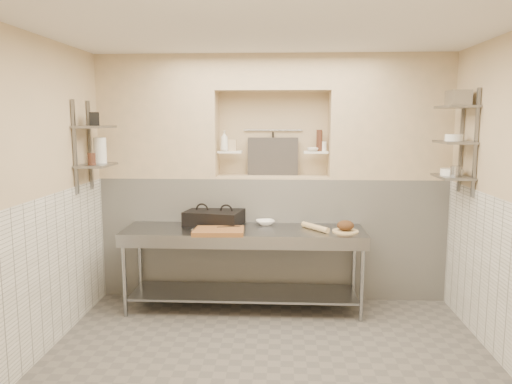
# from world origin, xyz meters

# --- Properties ---
(floor) EXTENTS (4.00, 3.90, 0.10)m
(floor) POSITION_xyz_m (0.00, 0.00, -0.05)
(floor) COLOR #625D57
(floor) RESTS_ON ground
(ceiling) EXTENTS (4.00, 3.90, 0.10)m
(ceiling) POSITION_xyz_m (0.00, 0.00, 2.85)
(ceiling) COLOR silver
(ceiling) RESTS_ON ground
(wall_left) EXTENTS (0.10, 3.90, 2.80)m
(wall_left) POSITION_xyz_m (-2.05, 0.00, 1.40)
(wall_left) COLOR tan
(wall_left) RESTS_ON ground
(wall_back) EXTENTS (4.00, 0.10, 2.80)m
(wall_back) POSITION_xyz_m (0.00, 2.00, 1.40)
(wall_back) COLOR tan
(wall_back) RESTS_ON ground
(wall_front) EXTENTS (4.00, 0.10, 2.80)m
(wall_front) POSITION_xyz_m (0.00, -2.00, 1.40)
(wall_front) COLOR tan
(wall_front) RESTS_ON ground
(backwall_lower) EXTENTS (4.00, 0.40, 1.40)m
(backwall_lower) POSITION_xyz_m (0.00, 1.75, 0.70)
(backwall_lower) COLOR silver
(backwall_lower) RESTS_ON floor
(alcove_sill) EXTENTS (1.30, 0.40, 0.02)m
(alcove_sill) POSITION_xyz_m (0.00, 1.75, 1.41)
(alcove_sill) COLOR tan
(alcove_sill) RESTS_ON backwall_lower
(backwall_pillar_left) EXTENTS (1.35, 0.40, 1.40)m
(backwall_pillar_left) POSITION_xyz_m (-1.33, 1.75, 2.10)
(backwall_pillar_left) COLOR tan
(backwall_pillar_left) RESTS_ON backwall_lower
(backwall_pillar_right) EXTENTS (1.35, 0.40, 1.40)m
(backwall_pillar_right) POSITION_xyz_m (1.33, 1.75, 2.10)
(backwall_pillar_right) COLOR tan
(backwall_pillar_right) RESTS_ON backwall_lower
(backwall_header) EXTENTS (1.30, 0.40, 0.40)m
(backwall_header) POSITION_xyz_m (0.00, 1.75, 2.60)
(backwall_header) COLOR tan
(backwall_header) RESTS_ON backwall_lower
(wainscot_left) EXTENTS (0.02, 3.90, 1.40)m
(wainscot_left) POSITION_xyz_m (-1.99, 0.00, 0.70)
(wainscot_left) COLOR silver
(wainscot_left) RESTS_ON floor
(wainscot_right) EXTENTS (0.02, 3.90, 1.40)m
(wainscot_right) POSITION_xyz_m (1.99, 0.00, 0.70)
(wainscot_right) COLOR silver
(wainscot_right) RESTS_ON floor
(alcove_shelf_left) EXTENTS (0.28, 0.16, 0.02)m
(alcove_shelf_left) POSITION_xyz_m (-0.50, 1.75, 1.70)
(alcove_shelf_left) COLOR white
(alcove_shelf_left) RESTS_ON backwall_lower
(alcove_shelf_right) EXTENTS (0.28, 0.16, 0.02)m
(alcove_shelf_right) POSITION_xyz_m (0.50, 1.75, 1.70)
(alcove_shelf_right) COLOR white
(alcove_shelf_right) RESTS_ON backwall_lower
(utensil_rail) EXTENTS (0.70, 0.02, 0.02)m
(utensil_rail) POSITION_xyz_m (0.00, 1.92, 1.95)
(utensil_rail) COLOR gray
(utensil_rail) RESTS_ON wall_back
(hanging_steel) EXTENTS (0.02, 0.02, 0.30)m
(hanging_steel) POSITION_xyz_m (0.00, 1.90, 1.78)
(hanging_steel) COLOR black
(hanging_steel) RESTS_ON utensil_rail
(splash_panel) EXTENTS (0.60, 0.08, 0.45)m
(splash_panel) POSITION_xyz_m (0.00, 1.85, 1.64)
(splash_panel) COLOR #383330
(splash_panel) RESTS_ON alcove_sill
(shelf_rail_left_a) EXTENTS (0.03, 0.03, 0.95)m
(shelf_rail_left_a) POSITION_xyz_m (-1.98, 1.25, 1.80)
(shelf_rail_left_a) COLOR slate
(shelf_rail_left_a) RESTS_ON wall_left
(shelf_rail_left_b) EXTENTS (0.03, 0.03, 0.95)m
(shelf_rail_left_b) POSITION_xyz_m (-1.98, 0.85, 1.80)
(shelf_rail_left_b) COLOR slate
(shelf_rail_left_b) RESTS_ON wall_left
(wall_shelf_left_lower) EXTENTS (0.30, 0.50, 0.02)m
(wall_shelf_left_lower) POSITION_xyz_m (-1.84, 1.05, 1.60)
(wall_shelf_left_lower) COLOR slate
(wall_shelf_left_lower) RESTS_ON wall_left
(wall_shelf_left_upper) EXTENTS (0.30, 0.50, 0.03)m
(wall_shelf_left_upper) POSITION_xyz_m (-1.84, 1.05, 2.00)
(wall_shelf_left_upper) COLOR slate
(wall_shelf_left_upper) RESTS_ON wall_left
(shelf_rail_right_a) EXTENTS (0.03, 0.03, 1.05)m
(shelf_rail_right_a) POSITION_xyz_m (1.98, 1.25, 1.85)
(shelf_rail_right_a) COLOR slate
(shelf_rail_right_a) RESTS_ON wall_right
(shelf_rail_right_b) EXTENTS (0.03, 0.03, 1.05)m
(shelf_rail_right_b) POSITION_xyz_m (1.98, 0.85, 1.85)
(shelf_rail_right_b) COLOR slate
(shelf_rail_right_b) RESTS_ON wall_right
(wall_shelf_right_lower) EXTENTS (0.30, 0.50, 0.02)m
(wall_shelf_right_lower) POSITION_xyz_m (1.84, 1.05, 1.50)
(wall_shelf_right_lower) COLOR slate
(wall_shelf_right_lower) RESTS_ON wall_right
(wall_shelf_right_mid) EXTENTS (0.30, 0.50, 0.02)m
(wall_shelf_right_mid) POSITION_xyz_m (1.84, 1.05, 1.85)
(wall_shelf_right_mid) COLOR slate
(wall_shelf_right_mid) RESTS_ON wall_right
(wall_shelf_right_upper) EXTENTS (0.30, 0.50, 0.03)m
(wall_shelf_right_upper) POSITION_xyz_m (1.84, 1.05, 2.20)
(wall_shelf_right_upper) COLOR slate
(wall_shelf_right_upper) RESTS_ON wall_right
(prep_table) EXTENTS (2.60, 0.70, 0.90)m
(prep_table) POSITION_xyz_m (-0.30, 1.18, 0.64)
(prep_table) COLOR gray
(prep_table) RESTS_ON floor
(panini_press) EXTENTS (0.68, 0.55, 0.17)m
(panini_press) POSITION_xyz_m (-0.65, 1.40, 0.98)
(panini_press) COLOR black
(panini_press) RESTS_ON prep_table
(cutting_board) EXTENTS (0.54, 0.39, 0.05)m
(cutting_board) POSITION_xyz_m (-0.55, 0.97, 0.92)
(cutting_board) COLOR brown
(cutting_board) RESTS_ON prep_table
(knife_blade) EXTENTS (0.25, 0.08, 0.01)m
(knife_blade) POSITION_xyz_m (-0.45, 1.08, 0.95)
(knife_blade) COLOR gray
(knife_blade) RESTS_ON cutting_board
(tongs) EXTENTS (0.03, 0.25, 0.02)m
(tongs) POSITION_xyz_m (-0.80, 1.01, 0.96)
(tongs) COLOR gray
(tongs) RESTS_ON cutting_board
(mixing_bowl) EXTENTS (0.25, 0.25, 0.05)m
(mixing_bowl) POSITION_xyz_m (-0.07, 1.43, 0.93)
(mixing_bowl) COLOR white
(mixing_bowl) RESTS_ON prep_table
(rolling_pin) EXTENTS (0.29, 0.36, 0.06)m
(rolling_pin) POSITION_xyz_m (0.47, 1.19, 0.93)
(rolling_pin) COLOR tan
(rolling_pin) RESTS_ON prep_table
(bread_board) EXTENTS (0.28, 0.28, 0.02)m
(bread_board) POSITION_xyz_m (0.78, 1.12, 0.91)
(bread_board) COLOR tan
(bread_board) RESTS_ON prep_table
(bread_loaf) EXTENTS (0.18, 0.18, 0.11)m
(bread_loaf) POSITION_xyz_m (0.78, 1.12, 0.97)
(bread_loaf) COLOR #4C2D19
(bread_loaf) RESTS_ON bread_board
(bottle_soap) EXTENTS (0.12, 0.12, 0.24)m
(bottle_soap) POSITION_xyz_m (-0.56, 1.70, 1.83)
(bottle_soap) COLOR white
(bottle_soap) RESTS_ON alcove_shelf_left
(jar_alcove) EXTENTS (0.09, 0.09, 0.13)m
(jar_alcove) POSITION_xyz_m (-0.47, 1.74, 1.78)
(jar_alcove) COLOR tan
(jar_alcove) RESTS_ON alcove_shelf_left
(bowl_alcove) EXTENTS (0.13, 0.13, 0.04)m
(bowl_alcove) POSITION_xyz_m (0.46, 1.72, 1.73)
(bowl_alcove) COLOR white
(bowl_alcove) RESTS_ON alcove_shelf_right
(condiment_a) EXTENTS (0.07, 0.07, 0.25)m
(condiment_a) POSITION_xyz_m (0.54, 1.79, 1.84)
(condiment_a) COLOR #44251A
(condiment_a) RESTS_ON alcove_shelf_right
(condiment_b) EXTENTS (0.06, 0.06, 0.23)m
(condiment_b) POSITION_xyz_m (0.55, 1.74, 1.83)
(condiment_b) COLOR #44251A
(condiment_b) RESTS_ON alcove_shelf_right
(condiment_c) EXTENTS (0.06, 0.06, 0.11)m
(condiment_c) POSITION_xyz_m (0.59, 1.75, 1.77)
(condiment_c) COLOR white
(condiment_c) RESTS_ON alcove_shelf_right
(jug_left) EXTENTS (0.14, 0.14, 0.27)m
(jug_left) POSITION_xyz_m (-1.84, 1.17, 1.75)
(jug_left) COLOR white
(jug_left) RESTS_ON wall_shelf_left_lower
(jar_left) EXTENTS (0.08, 0.08, 0.12)m
(jar_left) POSITION_xyz_m (-1.84, 0.93, 1.67)
(jar_left) COLOR #44251A
(jar_left) RESTS_ON wall_shelf_left_lower
(box_left_upper) EXTENTS (0.13, 0.13, 0.14)m
(box_left_upper) POSITION_xyz_m (-1.84, 1.05, 2.08)
(box_left_upper) COLOR black
(box_left_upper) RESTS_ON wall_shelf_left_upper
(bowl_right) EXTENTS (0.22, 0.22, 0.07)m
(bowl_right) POSITION_xyz_m (1.84, 1.09, 1.55)
(bowl_right) COLOR white
(bowl_right) RESTS_ON wall_shelf_right_lower
(canister_right) EXTENTS (0.10, 0.10, 0.10)m
(canister_right) POSITION_xyz_m (1.84, 0.98, 1.56)
(canister_right) COLOR gray
(canister_right) RESTS_ON wall_shelf_right_lower
(bowl_right_mid) EXTENTS (0.18, 0.18, 0.07)m
(bowl_right_mid) POSITION_xyz_m (1.84, 1.07, 1.90)
(bowl_right_mid) COLOR white
(bowl_right_mid) RESTS_ON wall_shelf_right_mid
(basket_right) EXTENTS (0.20, 0.24, 0.15)m
(basket_right) POSITION_xyz_m (1.84, 1.01, 2.29)
(basket_right) COLOR gray
(basket_right) RESTS_ON wall_shelf_right_upper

